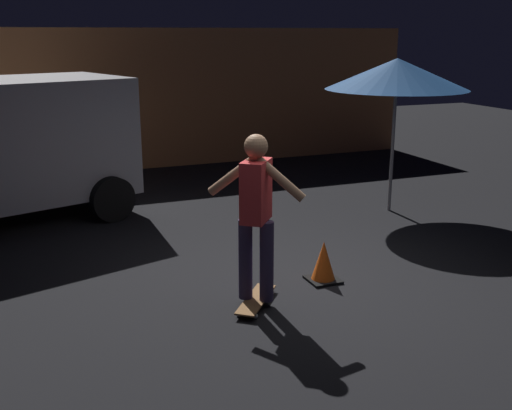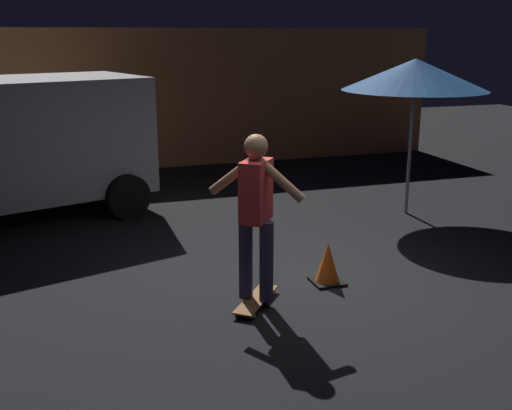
% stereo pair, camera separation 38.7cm
% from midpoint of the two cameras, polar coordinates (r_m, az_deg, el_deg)
% --- Properties ---
extents(ground_plane, '(28.00, 28.00, 0.00)m').
position_cam_midpoint_polar(ground_plane, '(6.91, 1.73, -7.10)').
color(ground_plane, black).
extents(low_building, '(12.35, 4.25, 2.75)m').
position_cam_midpoint_polar(low_building, '(14.67, -14.04, 10.05)').
color(low_building, '#C67A47').
rests_on(low_building, ground_plane).
extents(patio_umbrella, '(2.10, 2.10, 2.30)m').
position_cam_midpoint_polar(patio_umbrella, '(9.47, 11.62, 11.67)').
color(patio_umbrella, slate).
rests_on(patio_umbrella, ground_plane).
extents(skateboard_ridden, '(0.65, 0.73, 0.07)m').
position_cam_midpoint_polar(skateboard_ridden, '(6.34, -1.77, -8.71)').
color(skateboard_ridden, olive).
rests_on(skateboard_ridden, ground_plane).
extents(skater, '(0.82, 0.69, 1.67)m').
position_cam_midpoint_polar(skater, '(6.01, -1.84, -0.14)').
color(skater, '#382D4C').
rests_on(skater, skateboard_ridden).
extents(traffic_cone, '(0.34, 0.34, 0.46)m').
position_cam_midpoint_polar(traffic_cone, '(6.88, 4.60, -5.35)').
color(traffic_cone, black).
rests_on(traffic_cone, ground_plane).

